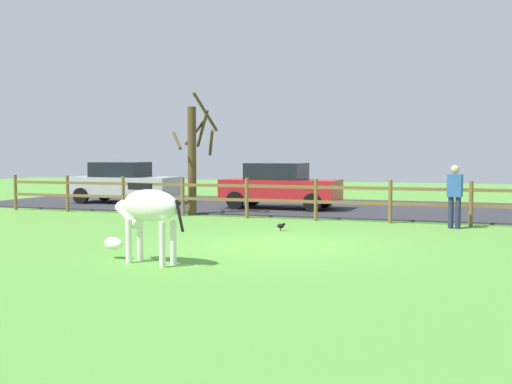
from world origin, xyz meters
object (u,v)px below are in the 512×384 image
object	(u,v)px
parked_car_red	(280,185)
parked_car_silver	(123,182)
visitor_near_fence	(455,194)
bare_tree	(193,155)
crow_on_grass	(281,226)
zebra	(147,211)

from	to	relation	value
parked_car_red	parked_car_silver	size ratio (longest dim) A/B	0.99
parked_car_red	visitor_near_fence	size ratio (longest dim) A/B	2.45
bare_tree	visitor_near_fence	xyz separation A→B (m)	(7.88, -1.07, -0.97)
crow_on_grass	parked_car_silver	bearing A→B (deg)	143.73
zebra	crow_on_grass	bearing A→B (deg)	80.60
zebra	crow_on_grass	xyz separation A→B (m)	(0.87, 5.25, -0.80)
zebra	parked_car_red	size ratio (longest dim) A/B	0.47
zebra	crow_on_grass	size ratio (longest dim) A/B	8.83
parked_car_silver	zebra	bearing A→B (deg)	-57.09
parked_car_silver	visitor_near_fence	xyz separation A→B (m)	(12.21, -4.05, 0.06)
zebra	parked_car_silver	bearing A→B (deg)	122.91
parked_car_silver	crow_on_grass	bearing A→B (deg)	-36.27
visitor_near_fence	parked_car_silver	bearing A→B (deg)	161.67
parked_car_silver	visitor_near_fence	distance (m)	12.86
parked_car_red	visitor_near_fence	bearing A→B (deg)	-32.46
bare_tree	crow_on_grass	bearing A→B (deg)	-38.23
zebra	visitor_near_fence	distance (m)	8.71
bare_tree	parked_car_silver	world-z (taller)	bare_tree
zebra	parked_car_red	world-z (taller)	parked_car_red
crow_on_grass	visitor_near_fence	size ratio (longest dim) A/B	0.13
bare_tree	parked_car_silver	xyz separation A→B (m)	(-4.33, 2.98, -1.04)
parked_car_red	crow_on_grass	bearing A→B (deg)	-72.64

